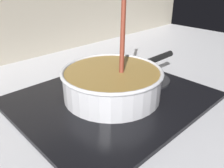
# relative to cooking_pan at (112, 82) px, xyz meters

# --- Properties ---
(ground) EXTENTS (2.40, 1.60, 0.04)m
(ground) POSITION_rel_cooking_pan_xyz_m (-0.06, -0.25, -0.08)
(ground) COLOR #B7B7BC
(hob_plate) EXTENTS (0.56, 0.48, 0.01)m
(hob_plate) POSITION_rel_cooking_pan_xyz_m (-0.00, 0.00, -0.05)
(hob_plate) COLOR black
(hob_plate) RESTS_ON ground
(burner_ring) EXTENTS (0.20, 0.20, 0.01)m
(burner_ring) POSITION_rel_cooking_pan_xyz_m (-0.00, 0.00, -0.04)
(burner_ring) COLOR #592D0C
(burner_ring) RESTS_ON hob_plate
(spare_burner) EXTENTS (0.16, 0.16, 0.01)m
(spare_burner) POSITION_rel_cooking_pan_xyz_m (0.17, 0.00, -0.04)
(spare_burner) COLOR #262628
(spare_burner) RESTS_ON hob_plate
(cooking_pan) EXTENTS (0.46, 0.30, 0.32)m
(cooking_pan) POSITION_rel_cooking_pan_xyz_m (0.00, 0.00, 0.00)
(cooking_pan) COLOR silver
(cooking_pan) RESTS_ON hob_plate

